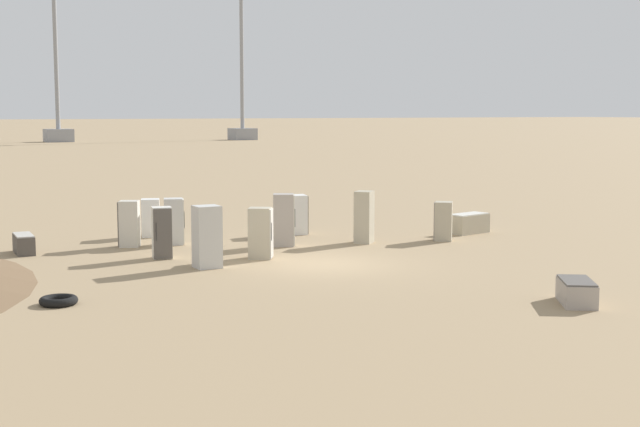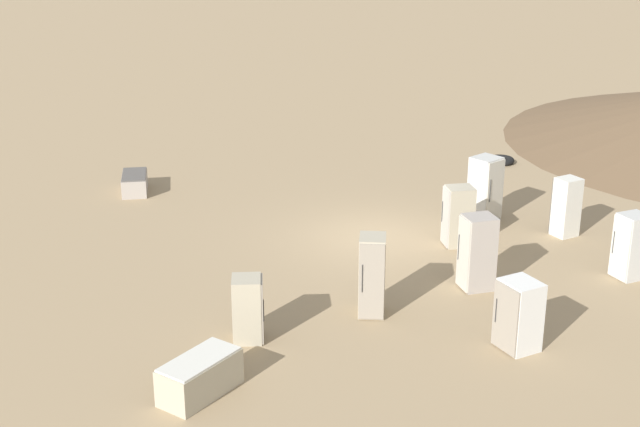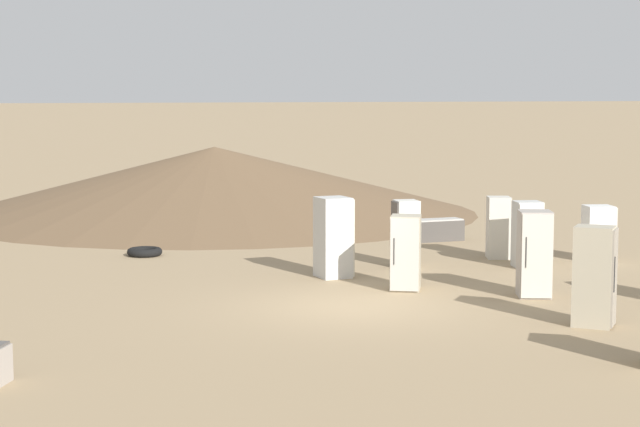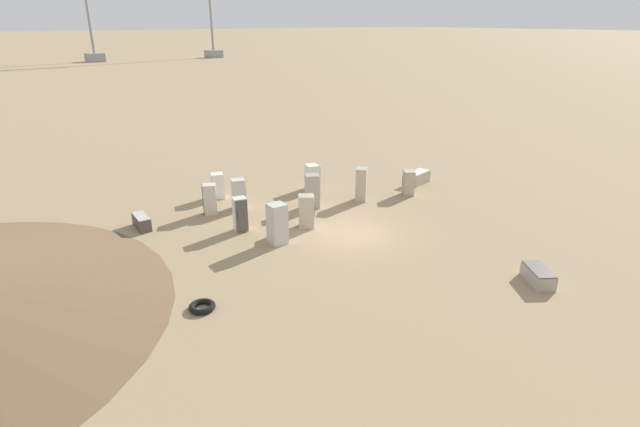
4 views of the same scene
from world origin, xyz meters
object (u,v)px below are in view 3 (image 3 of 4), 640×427
discarded_fridge_4 (438,230)px  discarded_fridge_6 (599,233)px  discarded_fridge_2 (535,254)px  discarded_fridge_5 (527,234)px  discarded_fridge_9 (595,276)px  discarded_fridge_8 (406,253)px  discarded_fridge_11 (406,234)px  discarded_fridge_3 (334,237)px  discarded_fridge_10 (498,227)px  scrap_tire (145,252)px

discarded_fridge_4 → discarded_fridge_6: discarded_fridge_6 is taller
discarded_fridge_2 → discarded_fridge_5: bearing=-96.3°
discarded_fridge_4 → discarded_fridge_9: bearing=166.9°
discarded_fridge_8 → discarded_fridge_11: size_ratio=0.99×
discarded_fridge_8 → discarded_fridge_9: size_ratio=0.88×
discarded_fridge_3 → discarded_fridge_10: 5.25m
discarded_fridge_8 → discarded_fridge_3: bearing=-37.9°
discarded_fridge_5 → discarded_fridge_9: bearing=83.7°
discarded_fridge_2 → discarded_fridge_11: size_ratio=1.10×
discarded_fridge_10 → scrap_tire: size_ratio=1.73×
discarded_fridge_2 → discarded_fridge_3: bearing=-27.6°
discarded_fridge_5 → discarded_fridge_2: bearing=75.5°
discarded_fridge_3 → discarded_fridge_11: discarded_fridge_3 is taller
discarded_fridge_6 → discarded_fridge_11: discarded_fridge_11 is taller
discarded_fridge_10 → scrap_tire: bearing=179.2°
discarded_fridge_4 → discarded_fridge_11: size_ratio=0.90×
discarded_fridge_9 → discarded_fridge_10: bearing=-154.6°
discarded_fridge_4 → discarded_fridge_11: (3.75, -3.12, 0.51)m
discarded_fridge_8 → discarded_fridge_11: bearing=-86.1°
discarded_fridge_4 → discarded_fridge_5: discarded_fridge_5 is taller
discarded_fridge_5 → discarded_fridge_11: discarded_fridge_11 is taller
discarded_fridge_9 → discarded_fridge_11: bearing=-134.1°
discarded_fridge_3 → discarded_fridge_4: size_ratio=1.26×
discarded_fridge_2 → scrap_tire: size_ratio=1.96×
discarded_fridge_3 → discarded_fridge_11: size_ratio=1.14×
discarded_fridge_6 → discarded_fridge_10: discarded_fridge_10 is taller
discarded_fridge_2 → discarded_fridge_3: 4.87m
discarded_fridge_2 → discarded_fridge_8: size_ratio=1.12×
discarded_fridge_11 → scrap_tire: (-4.40, -5.47, -0.72)m
discarded_fridge_3 → discarded_fridge_8: 2.25m
discarded_fridge_11 → scrap_tire: size_ratio=1.78×
discarded_fridge_8 → discarded_fridge_10: size_ratio=1.02×
discarded_fridge_2 → discarded_fridge_10: size_ratio=1.13×
discarded_fridge_4 → discarded_fridge_8: (6.54, -4.64, 0.50)m
discarded_fridge_2 → scrap_tire: (-9.01, -6.06, -0.81)m
discarded_fridge_9 → discarded_fridge_10: size_ratio=1.16×
discarded_fridge_3 → discarded_fridge_6: 7.30m
discarded_fridge_3 → discarded_fridge_9: bearing=18.2°
discarded_fridge_2 → discarded_fridge_11: bearing=-56.3°
discarded_fridge_11 → discarded_fridge_2: bearing=-160.8°
discarded_fridge_2 → discarded_fridge_3: size_ratio=0.97×
discarded_fridge_3 → discarded_fridge_5: 5.02m
discarded_fridge_6 → discarded_fridge_8: bearing=-57.5°
discarded_fridge_5 → discarded_fridge_11: 3.01m
discarded_fridge_4 → discarded_fridge_10: bearing=179.2°
discarded_fridge_8 → discarded_fridge_9: 4.90m
discarded_fridge_4 → discarded_fridge_6: size_ratio=1.05×
discarded_fridge_2 → discarded_fridge_4: bearing=-80.4°
scrap_tire → discarded_fridge_4: bearing=85.7°
discarded_fridge_6 → discarded_fridge_2: bearing=-33.5°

